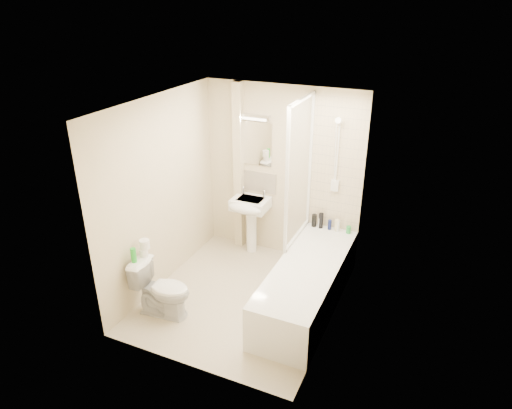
% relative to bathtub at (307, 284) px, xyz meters
% --- Properties ---
extents(floor, '(2.50, 2.50, 0.00)m').
position_rel_bathtub_xyz_m(floor, '(-0.75, -0.20, -0.29)').
color(floor, beige).
rests_on(floor, ground).
extents(wall_back, '(2.20, 0.02, 2.40)m').
position_rel_bathtub_xyz_m(wall_back, '(-0.75, 1.05, 0.91)').
color(wall_back, beige).
rests_on(wall_back, ground).
extents(wall_left, '(0.02, 2.50, 2.40)m').
position_rel_bathtub_xyz_m(wall_left, '(-1.85, -0.20, 0.91)').
color(wall_left, beige).
rests_on(wall_left, ground).
extents(wall_right, '(0.02, 2.50, 2.40)m').
position_rel_bathtub_xyz_m(wall_right, '(0.35, -0.20, 0.91)').
color(wall_right, beige).
rests_on(wall_right, ground).
extents(ceiling, '(2.20, 2.50, 0.02)m').
position_rel_bathtub_xyz_m(ceiling, '(-0.75, -0.20, 2.11)').
color(ceiling, white).
rests_on(ceiling, wall_back).
extents(tile_back, '(0.70, 0.01, 1.75)m').
position_rel_bathtub_xyz_m(tile_back, '(0.00, 1.04, 1.14)').
color(tile_back, beige).
rests_on(tile_back, wall_back).
extents(tile_right, '(0.01, 2.10, 1.75)m').
position_rel_bathtub_xyz_m(tile_right, '(0.34, 0.00, 1.14)').
color(tile_right, beige).
rests_on(tile_right, wall_right).
extents(pipe_boxing, '(0.12, 0.12, 2.40)m').
position_rel_bathtub_xyz_m(pipe_boxing, '(-1.37, 0.99, 0.91)').
color(pipe_boxing, beige).
rests_on(pipe_boxing, ground).
extents(splashback, '(0.60, 0.02, 0.30)m').
position_rel_bathtub_xyz_m(splashback, '(-1.13, 1.04, 0.74)').
color(splashback, beige).
rests_on(splashback, wall_back).
extents(mirror, '(0.46, 0.01, 0.60)m').
position_rel_bathtub_xyz_m(mirror, '(-1.13, 1.04, 1.29)').
color(mirror, white).
rests_on(mirror, wall_back).
extents(strip_light, '(0.42, 0.07, 0.07)m').
position_rel_bathtub_xyz_m(strip_light, '(-1.13, 1.02, 1.66)').
color(strip_light, silver).
rests_on(strip_light, wall_back).
extents(bathtub, '(0.70, 2.10, 0.55)m').
position_rel_bathtub_xyz_m(bathtub, '(0.00, 0.00, 0.00)').
color(bathtub, white).
rests_on(bathtub, ground).
extents(shower_screen, '(0.04, 0.92, 1.80)m').
position_rel_bathtub_xyz_m(shower_screen, '(-0.35, 0.60, 1.16)').
color(shower_screen, white).
rests_on(shower_screen, bathtub).
extents(shower_fixture, '(0.10, 0.16, 0.99)m').
position_rel_bathtub_xyz_m(shower_fixture, '(-0.00, 0.99, 1.26)').
color(shower_fixture, white).
rests_on(shower_fixture, wall_back).
extents(pedestal_sink, '(0.50, 0.47, 0.96)m').
position_rel_bathtub_xyz_m(pedestal_sink, '(-1.13, 0.81, 0.38)').
color(pedestal_sink, white).
rests_on(pedestal_sink, ground).
extents(bottle_black_a, '(0.07, 0.07, 0.18)m').
position_rel_bathtub_xyz_m(bottle_black_a, '(-0.23, 0.96, 0.35)').
color(bottle_black_a, black).
rests_on(bottle_black_a, bathtub).
extents(bottle_white_a, '(0.05, 0.05, 0.14)m').
position_rel_bathtub_xyz_m(bottle_white_a, '(-0.15, 0.96, 0.33)').
color(bottle_white_a, white).
rests_on(bottle_white_a, bathtub).
extents(bottle_black_b, '(0.06, 0.06, 0.21)m').
position_rel_bathtub_xyz_m(bottle_black_b, '(-0.14, 0.96, 0.37)').
color(bottle_black_b, black).
rests_on(bottle_black_b, bathtub).
extents(bottle_blue, '(0.05, 0.05, 0.14)m').
position_rel_bathtub_xyz_m(bottle_blue, '(-0.02, 0.96, 0.33)').
color(bottle_blue, '#131B53').
rests_on(bottle_blue, bathtub).
extents(bottle_cream, '(0.05, 0.05, 0.16)m').
position_rel_bathtub_xyz_m(bottle_cream, '(0.08, 0.96, 0.34)').
color(bottle_cream, beige).
rests_on(bottle_cream, bathtub).
extents(bottle_white_b, '(0.05, 0.05, 0.15)m').
position_rel_bathtub_xyz_m(bottle_white_b, '(0.09, 0.96, 0.34)').
color(bottle_white_b, white).
rests_on(bottle_white_b, bathtub).
extents(bottle_green, '(0.06, 0.06, 0.10)m').
position_rel_bathtub_xyz_m(bottle_green, '(0.24, 0.96, 0.31)').
color(bottle_green, green).
rests_on(bottle_green, bathtub).
extents(toilet, '(0.51, 0.74, 0.68)m').
position_rel_bathtub_xyz_m(toilet, '(-1.47, -0.85, 0.05)').
color(toilet, white).
rests_on(toilet, ground).
extents(toilet_roll_lower, '(0.10, 0.10, 0.09)m').
position_rel_bathtub_xyz_m(toilet_roll_lower, '(-1.73, -0.78, 0.43)').
color(toilet_roll_lower, white).
rests_on(toilet_roll_lower, toilet).
extents(toilet_roll_upper, '(0.12, 0.12, 0.11)m').
position_rel_bathtub_xyz_m(toilet_roll_upper, '(-1.73, -0.75, 0.53)').
color(toilet_roll_upper, white).
rests_on(toilet_roll_upper, toilet_roll_lower).
extents(green_bottle, '(0.06, 0.06, 0.17)m').
position_rel_bathtub_xyz_m(green_bottle, '(-1.75, -0.93, 0.48)').
color(green_bottle, green).
rests_on(green_bottle, toilet).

